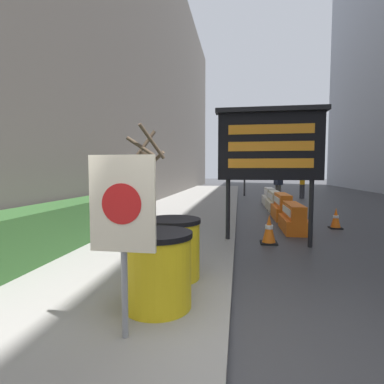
% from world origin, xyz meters
% --- Properties ---
extents(ground_plane, '(120.00, 120.00, 0.00)m').
position_xyz_m(ground_plane, '(0.00, 0.00, 0.00)').
color(ground_plane, '#38383A').
extents(sidewalk_left, '(4.16, 56.00, 0.12)m').
position_xyz_m(sidewalk_left, '(-2.08, 0.00, 0.06)').
color(sidewalk_left, gray).
rests_on(sidewalk_left, ground_plane).
extents(building_left_facade, '(0.40, 50.40, 15.30)m').
position_xyz_m(building_left_facade, '(-4.36, 9.80, 7.65)').
color(building_left_facade, '#4C4742').
rests_on(building_left_facade, ground_plane).
extents(hedge_strip, '(0.90, 6.89, 0.88)m').
position_xyz_m(hedge_strip, '(-3.56, 3.44, 0.56)').
color(hedge_strip, '#284C23').
rests_on(hedge_strip, sidewalk_left).
extents(bare_tree, '(1.41, 1.64, 3.16)m').
position_xyz_m(bare_tree, '(-3.25, 7.68, 1.64)').
color(bare_tree, '#4C3D2D').
rests_on(bare_tree, sidewalk_left).
extents(barrel_drum_foreground, '(0.80, 0.80, 0.88)m').
position_xyz_m(barrel_drum_foreground, '(-0.83, 0.59, 0.56)').
color(barrel_drum_foreground, yellow).
rests_on(barrel_drum_foreground, sidewalk_left).
extents(barrel_drum_middle, '(0.80, 0.80, 0.88)m').
position_xyz_m(barrel_drum_middle, '(-0.86, 1.54, 0.56)').
color(barrel_drum_middle, yellow).
rests_on(barrel_drum_middle, sidewalk_left).
extents(warning_sign, '(0.62, 0.08, 1.71)m').
position_xyz_m(warning_sign, '(-0.97, -0.09, 1.29)').
color(warning_sign, gray).
rests_on(warning_sign, sidewalk_left).
extents(message_board, '(2.39, 0.36, 3.05)m').
position_xyz_m(message_board, '(0.74, 4.17, 2.24)').
color(message_board, black).
rests_on(message_board, ground_plane).
extents(jersey_barrier_orange_far, '(0.63, 1.68, 0.77)m').
position_xyz_m(jersey_barrier_orange_far, '(1.60, 5.97, 0.34)').
color(jersey_barrier_orange_far, orange).
rests_on(jersey_barrier_orange_far, ground_plane).
extents(jersey_barrier_orange_near, '(0.63, 1.75, 0.88)m').
position_xyz_m(jersey_barrier_orange_near, '(1.60, 8.13, 0.39)').
color(jersey_barrier_orange_near, orange).
rests_on(jersey_barrier_orange_near, ground_plane).
extents(jersey_barrier_cream, '(0.63, 2.03, 0.80)m').
position_xyz_m(jersey_barrier_cream, '(1.60, 10.46, 0.35)').
color(jersey_barrier_cream, beige).
rests_on(jersey_barrier_cream, ground_plane).
extents(jersey_barrier_white, '(0.63, 1.79, 0.82)m').
position_xyz_m(jersey_barrier_white, '(1.60, 12.67, 0.36)').
color(jersey_barrier_white, silver).
rests_on(jersey_barrier_white, ground_plane).
extents(traffic_cone_near, '(0.34, 0.34, 0.61)m').
position_xyz_m(traffic_cone_near, '(2.88, 6.52, 0.30)').
color(traffic_cone_near, black).
rests_on(traffic_cone_near, ground_plane).
extents(traffic_cone_mid, '(0.33, 0.33, 0.59)m').
position_xyz_m(traffic_cone_mid, '(1.45, 10.22, 0.29)').
color(traffic_cone_mid, black).
rests_on(traffic_cone_mid, ground_plane).
extents(traffic_cone_far, '(0.38, 0.38, 0.68)m').
position_xyz_m(traffic_cone_far, '(0.78, 4.35, 0.33)').
color(traffic_cone_far, black).
rests_on(traffic_cone_far, ground_plane).
extents(traffic_light_near_curb, '(0.28, 0.45, 4.56)m').
position_xyz_m(traffic_light_near_curb, '(0.44, 17.50, 3.28)').
color(traffic_light_near_curb, '#2D2D30').
rests_on(traffic_light_near_curb, ground_plane).
extents(pedestrian_worker, '(0.34, 0.50, 1.75)m').
position_xyz_m(pedestrian_worker, '(3.87, 16.25, 1.04)').
color(pedestrian_worker, '#333338').
rests_on(pedestrian_worker, ground_plane).
extents(pedestrian_passerby, '(0.54, 0.55, 1.84)m').
position_xyz_m(pedestrian_passerby, '(2.26, 14.61, 1.08)').
color(pedestrian_passerby, '#514C42').
rests_on(pedestrian_passerby, ground_plane).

